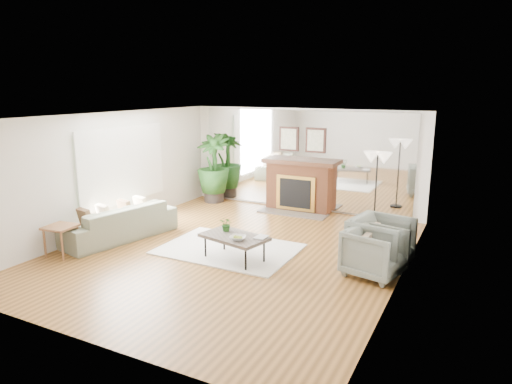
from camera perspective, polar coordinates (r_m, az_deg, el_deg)
The scene contains 18 objects.
ground at distance 8.60m, azimuth -2.90°, elevation -7.42°, with size 7.00×7.00×0.00m, color brown.
wall_left at distance 10.06m, azimuth -17.94°, elevation 2.34°, with size 0.02×7.00×2.50m, color silver.
wall_right at distance 7.27m, azimuth 17.89°, elevation -1.54°, with size 0.02×7.00×2.50m, color silver.
wall_back at distance 11.36m, azimuth 5.83°, elevation 4.05°, with size 6.00×0.02×2.50m, color silver.
mirror_panel at distance 11.34m, azimuth 5.79°, elevation 4.04°, with size 5.40×0.04×2.40m, color silver.
window_panel at distance 10.31m, azimuth -16.30°, elevation 3.25°, with size 0.04×2.40×1.50m, color #B2E09E.
fireplace at distance 11.25m, azimuth 5.34°, elevation 0.92°, with size 1.85×0.83×2.05m.
area_rug at distance 8.69m, azimuth -3.43°, elevation -7.13°, with size 2.49×1.78×0.03m, color white.
coffee_table at distance 8.03m, azimuth -2.75°, elevation -5.71°, with size 1.28×0.92×0.46m.
sofa at distance 9.64m, azimuth -16.82°, elevation -3.58°, with size 2.35×0.92×0.69m, color slate.
armchair_back at distance 8.05m, azimuth 15.35°, elevation -6.07°, with size 0.92×0.95×0.86m, color slate.
armchair_front at distance 7.64m, azimuth 14.62°, elevation -7.35°, with size 0.84×0.87×0.79m, color slate.
side_table at distance 8.95m, azimuth -23.22°, elevation -4.46°, with size 0.55×0.55×0.57m.
potted_ficus at distance 12.11m, azimuth -5.34°, elevation 3.24°, with size 0.95×0.95×1.81m.
floor_lamp at distance 9.48m, azimuth 14.92°, elevation 3.35°, with size 0.57×0.31×1.74m.
tabletop_plant at distance 8.22m, azimuth -3.69°, elevation -4.03°, with size 0.24×0.21×0.26m, color #2D6023.
fruit_bowl at distance 7.79m, azimuth -2.28°, elevation -5.75°, with size 0.27×0.27×0.07m, color brown.
book at distance 7.94m, azimuth 0.03°, elevation -5.55°, with size 0.19×0.26×0.02m, color brown.
Camera 1 is at (4.04, -6.98, 2.99)m, focal length 32.00 mm.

